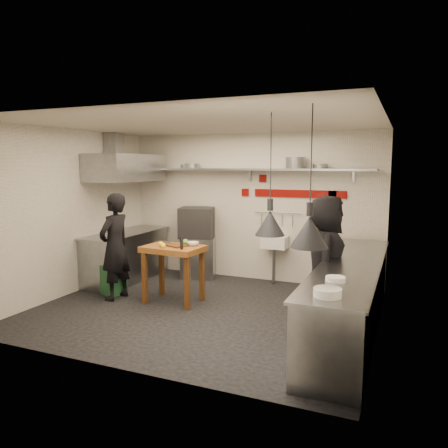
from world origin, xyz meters
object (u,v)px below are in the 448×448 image
at_px(oven_stand, 199,257).
at_px(prep_table, 174,274).
at_px(combi_oven, 197,222).
at_px(chef_left, 115,247).
at_px(chef_right, 325,259).
at_px(green_bin, 114,280).

xyz_separation_m(oven_stand, prep_table, (0.34, -1.60, 0.06)).
relative_size(oven_stand, combi_oven, 1.23).
bearing_deg(chef_left, prep_table, 106.07).
height_order(oven_stand, chef_right, chef_right).
bearing_deg(prep_table, combi_oven, 106.63).
xyz_separation_m(combi_oven, prep_table, (0.37, -1.58, -0.63)).
relative_size(combi_oven, prep_table, 0.71).
relative_size(green_bin, chef_right, 0.28).
xyz_separation_m(oven_stand, green_bin, (-0.83, -1.62, -0.15)).
xyz_separation_m(combi_oven, green_bin, (-0.80, -1.60, -0.84)).
xyz_separation_m(combi_oven, chef_left, (-0.60, -1.79, -0.22)).
xyz_separation_m(green_bin, chef_right, (3.55, 0.15, 0.64)).
bearing_deg(oven_stand, green_bin, -134.60).
distance_m(oven_stand, combi_oven, 0.69).
bearing_deg(prep_table, oven_stand, 105.63).
bearing_deg(green_bin, prep_table, 0.78).
relative_size(chef_left, chef_right, 0.98).
bearing_deg(chef_right, green_bin, 81.31).
height_order(combi_oven, chef_right, chef_right).
height_order(green_bin, chef_left, chef_left).
relative_size(combi_oven, green_bin, 1.30).
bearing_deg(chef_right, oven_stand, 50.52).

